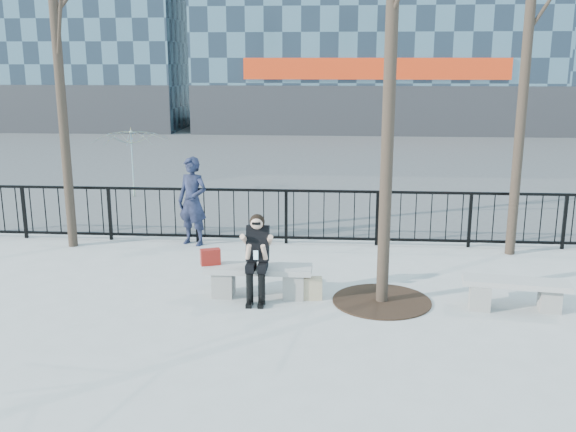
# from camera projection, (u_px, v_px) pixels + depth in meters

# --- Properties ---
(ground) EXTENTS (120.00, 120.00, 0.00)m
(ground) POSITION_uv_depth(u_px,v_px,m) (259.00, 296.00, 10.00)
(ground) COLOR #A1A29C
(ground) RESTS_ON ground
(street_surface) EXTENTS (60.00, 23.00, 0.01)m
(street_surface) POSITION_uv_depth(u_px,v_px,m) (305.00, 156.00, 24.54)
(street_surface) COLOR #474747
(street_surface) RESTS_ON ground
(railing) EXTENTS (14.00, 0.06, 1.10)m
(railing) POSITION_uv_depth(u_px,v_px,m) (276.00, 216.00, 12.78)
(railing) COLOR black
(railing) RESTS_ON ground
(tree_grate) EXTENTS (1.50, 1.50, 0.02)m
(tree_grate) POSITION_uv_depth(u_px,v_px,m) (382.00, 301.00, 9.77)
(tree_grate) COLOR black
(tree_grate) RESTS_ON ground
(bench_main) EXTENTS (1.65, 0.46, 0.49)m
(bench_main) POSITION_uv_depth(u_px,v_px,m) (258.00, 278.00, 9.93)
(bench_main) COLOR gray
(bench_main) RESTS_ON ground
(bench_second) EXTENTS (1.52, 0.42, 0.45)m
(bench_second) POSITION_uv_depth(u_px,v_px,m) (515.00, 291.00, 9.42)
(bench_second) COLOR gray
(bench_second) RESTS_ON ground
(seated_woman) EXTENTS (0.50, 0.64, 1.34)m
(seated_woman) POSITION_uv_depth(u_px,v_px,m) (257.00, 258.00, 9.69)
(seated_woman) COLOR black
(seated_woman) RESTS_ON ground
(handbag) EXTENTS (0.33, 0.24, 0.25)m
(handbag) POSITION_uv_depth(u_px,v_px,m) (210.00, 257.00, 9.93)
(handbag) COLOR maroon
(handbag) RESTS_ON bench_main
(shopping_bag) EXTENTS (0.39, 0.18, 0.35)m
(shopping_bag) POSITION_uv_depth(u_px,v_px,m) (310.00, 288.00, 9.82)
(shopping_bag) COLOR beige
(shopping_bag) RESTS_ON ground
(standing_man) EXTENTS (0.75, 0.63, 1.76)m
(standing_man) POSITION_uv_depth(u_px,v_px,m) (193.00, 201.00, 12.63)
(standing_man) COLOR black
(standing_man) RESTS_ON ground
(vendor_umbrella) EXTENTS (2.55, 2.58, 1.87)m
(vendor_umbrella) POSITION_uv_depth(u_px,v_px,m) (133.00, 163.00, 17.04)
(vendor_umbrella) COLOR gold
(vendor_umbrella) RESTS_ON ground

